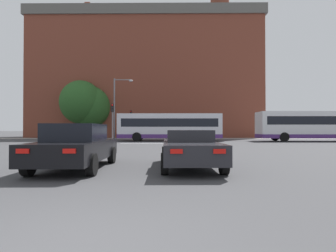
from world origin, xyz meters
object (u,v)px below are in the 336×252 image
object	(u,v)px
bus_crossing_lead	(170,127)
pedestrian_waiting	(126,131)
car_saloon_left	(77,146)
traffic_light_near_left	(112,116)
car_roadster_right	(190,149)
street_lamp_junction	(118,103)
bus_crossing_trailing	(314,125)
traffic_light_far_left	(131,120)

from	to	relation	value
bus_crossing_lead	pedestrian_waiting	world-z (taller)	bus_crossing_lead
bus_crossing_lead	pedestrian_waiting	xyz separation A→B (m)	(-6.48, 8.92, -0.59)
car_saloon_left	traffic_light_near_left	world-z (taller)	traffic_light_near_left
pedestrian_waiting	car_saloon_left	bearing A→B (deg)	-125.78
bus_crossing_lead	traffic_light_near_left	world-z (taller)	traffic_light_near_left
car_saloon_left	car_roadster_right	distance (m)	3.83
car_saloon_left	car_roadster_right	size ratio (longest dim) A/B	1.02
car_roadster_right	street_lamp_junction	world-z (taller)	street_lamp_junction
car_roadster_right	traffic_light_near_left	distance (m)	17.64
bus_crossing_trailing	street_lamp_junction	size ratio (longest dim) A/B	1.70
traffic_light_near_left	pedestrian_waiting	xyz separation A→B (m)	(-0.94, 13.07, -1.54)
bus_crossing_lead	traffic_light_far_left	bearing A→B (deg)	-144.63
traffic_light_far_left	traffic_light_near_left	bearing A→B (deg)	-89.98
street_lamp_junction	pedestrian_waiting	xyz separation A→B (m)	(-0.45, 8.20, -3.38)
traffic_light_near_left	car_roadster_right	bearing A→B (deg)	-68.95
car_saloon_left	pedestrian_waiting	bearing A→B (deg)	95.28
car_saloon_left	car_roadster_right	xyz separation A→B (m)	(3.82, 0.24, -0.10)
bus_crossing_trailing	traffic_light_far_left	bearing A→B (deg)	-110.32
bus_crossing_lead	street_lamp_junction	size ratio (longest dim) A/B	1.59
car_roadster_right	bus_crossing_lead	bearing A→B (deg)	90.98
bus_crossing_trailing	traffic_light_far_left	world-z (taller)	traffic_light_far_left
car_saloon_left	traffic_light_near_left	distance (m)	16.89
bus_crossing_lead	traffic_light_far_left	distance (m)	9.65
bus_crossing_lead	traffic_light_far_left	xyz separation A→B (m)	(-5.55, 7.82, 1.07)
car_roadster_right	traffic_light_far_left	bearing A→B (deg)	101.42
car_roadster_right	traffic_light_far_left	world-z (taller)	traffic_light_far_left
bus_crossing_trailing	street_lamp_junction	distance (m)	22.31
bus_crossing_lead	street_lamp_junction	distance (m)	6.68
bus_crossing_trailing	traffic_light_far_left	xyz separation A→B (m)	(-21.65, 8.02, 0.95)
pedestrian_waiting	car_roadster_right	bearing A→B (deg)	-118.53
car_saloon_left	car_roadster_right	world-z (taller)	car_saloon_left
bus_crossing_trailing	bus_crossing_lead	bearing A→B (deg)	-90.72
traffic_light_near_left	car_saloon_left	bearing A→B (deg)	-81.53
car_roadster_right	pedestrian_waiting	world-z (taller)	pedestrian_waiting
bus_crossing_lead	traffic_light_near_left	size ratio (longest dim) A/B	3.00
car_saloon_left	bus_crossing_lead	bearing A→B (deg)	80.32
car_roadster_right	bus_crossing_lead	distance (m)	20.56
car_saloon_left	bus_crossing_lead	world-z (taller)	bus_crossing_lead
bus_crossing_lead	traffic_light_far_left	size ratio (longest dim) A/B	2.85
bus_crossing_lead	traffic_light_near_left	bearing A→B (deg)	-53.13
traffic_light_near_left	street_lamp_junction	xyz separation A→B (m)	(-0.48, 4.87, 1.84)
car_roadster_right	pedestrian_waiting	bearing A→B (deg)	102.69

